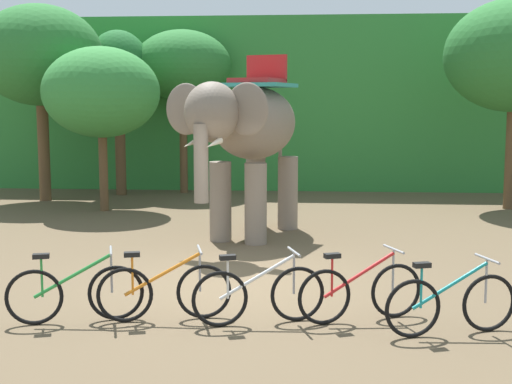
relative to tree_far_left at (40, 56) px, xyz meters
name	(u,v)px	position (x,y,z in m)	size (l,w,h in m)	color
ground_plane	(235,284)	(6.42, -8.82, -4.07)	(80.00, 80.00, 0.00)	brown
foliage_hedge	(279,104)	(6.42, 5.65, -1.34)	(36.00, 6.00, 5.46)	#338438
tree_far_left	(40,56)	(0.00, 0.00, 0.00)	(3.47, 3.47, 5.50)	brown
tree_center_right	(119,75)	(1.84, 1.37, -0.48)	(2.00, 2.00, 4.92)	brown
tree_center_left	(101,93)	(2.25, -1.76, -1.04)	(2.96, 2.96, 4.19)	brown
tree_center	(182,66)	(3.65, 2.02, -0.18)	(2.97, 2.97, 4.98)	brown
elephant	(249,131)	(6.30, -5.05, -1.86)	(2.73, 4.23, 3.78)	gray
bike_green	(75,293)	(4.61, -10.86, -3.68)	(1.65, 0.65, 0.92)	black
bike_orange	(164,291)	(5.71, -10.69, -3.68)	(1.67, 0.59, 0.92)	black
bike_white	(259,294)	(6.92, -10.74, -3.68)	(1.64, 0.67, 0.92)	black
bike_red	(361,291)	(8.20, -10.52, -3.68)	(1.61, 0.75, 0.92)	black
bike_teal	(451,303)	(9.24, -10.97, -3.68)	(1.64, 0.67, 0.92)	black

